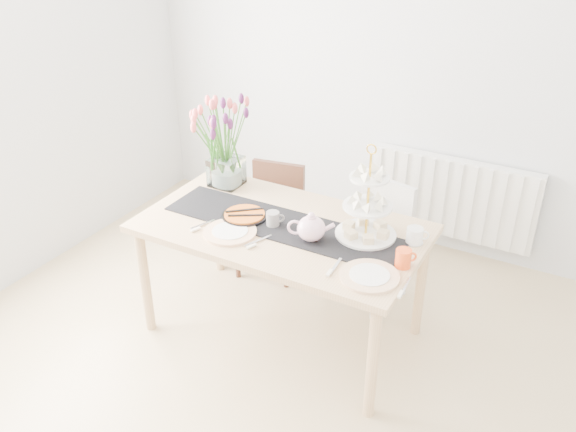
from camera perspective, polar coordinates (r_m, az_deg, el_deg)
The scene contains 15 objects.
room_shell at distance 2.54m, azimuth -7.14°, elevation 1.55°, with size 4.50×4.50×4.50m.
radiator at distance 4.55m, azimuth 15.06°, elevation 1.67°, with size 1.20×0.08×0.60m, color white.
dining_table at distance 3.48m, azimuth -0.56°, elevation -1.96°, with size 1.60×0.90×0.75m.
chair_brown at distance 4.25m, azimuth -1.33°, elevation 0.52°, with size 0.45×0.45×0.76m.
chair_white at distance 3.99m, azimuth 8.27°, elevation -1.52°, with size 0.47×0.47×0.79m.
table_runner at distance 3.43m, azimuth -0.57°, elevation -0.81°, with size 1.40×0.35×0.01m, color black.
tulip_vase at distance 3.77m, azimuth -6.00°, elevation 8.02°, with size 0.67×0.67×0.58m.
cake_stand at distance 3.29m, azimuth 7.40°, elevation 0.18°, with size 0.33×0.33×0.49m.
teapot at distance 3.25m, azimuth 2.18°, elevation -1.18°, with size 0.25×0.20×0.16m, color white, non-canonical shape.
cream_jug at distance 3.32m, azimuth 11.76°, elevation -1.81°, with size 0.09×0.09×0.09m, color white.
tart_tin at distance 3.51m, azimuth -4.08°, elevation 0.00°, with size 0.26×0.26×0.03m.
mug_grey at distance 3.41m, azimuth -1.43°, elevation -0.30°, with size 0.07×0.07×0.09m, color gray.
mug_orange at distance 3.11m, azimuth 10.74°, elevation -3.90°, with size 0.08×0.08×0.10m, color #F5501B.
plate_left at distance 3.37m, azimuth -5.45°, elevation -1.51°, with size 0.30×0.30×0.02m, color white.
plate_right at distance 3.02m, azimuth 7.63°, elevation -5.60°, with size 0.30×0.30×0.02m, color white.
Camera 1 is at (1.36, -1.80, 2.45)m, focal length 38.00 mm.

